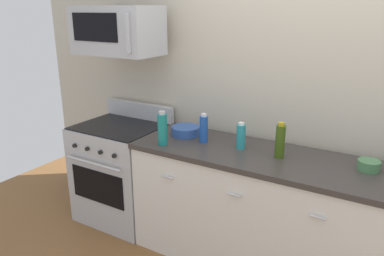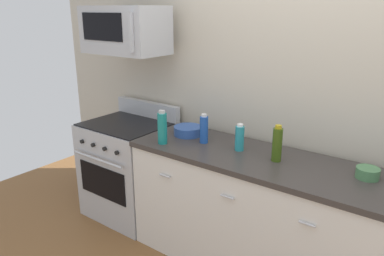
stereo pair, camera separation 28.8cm
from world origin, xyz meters
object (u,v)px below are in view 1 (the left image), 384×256
bowl_blue_mixing (186,130)px  bottle_dish_soap (241,136)px  bottle_olive_oil (280,141)px  bottle_soda_blue (204,129)px  range_oven (122,171)px  bowl_green_glaze (369,165)px  microwave (117,30)px  bottle_sparkling_teal (162,129)px

bowl_blue_mixing → bottle_dish_soap: bearing=-5.7°
bottle_olive_oil → bottle_soda_blue: bottle_olive_oil is taller
bowl_blue_mixing → bottle_olive_oil: bearing=-5.2°
range_oven → bottle_dish_soap: (1.17, 0.03, 0.55)m
bowl_green_glaze → microwave: bearing=-178.7°
microwave → bowl_blue_mixing: bearing=3.3°
bowl_blue_mixing → bottle_soda_blue: bearing=-19.3°
range_oven → bottle_sparkling_teal: (0.62, -0.20, 0.58)m
microwave → bottle_soda_blue: bearing=-2.5°
bottle_sparkling_teal → bottle_soda_blue: (0.25, 0.21, -0.02)m
bottle_sparkling_teal → bottle_soda_blue: 0.32m
bottle_sparkling_teal → bowl_blue_mixing: bottle_sparkling_teal is taller
bottle_olive_oil → bottle_sparkling_teal: bearing=-166.5°
bottle_dish_soap → bottle_olive_oil: bearing=-4.5°
range_oven → bowl_blue_mixing: size_ratio=4.53×
bottle_soda_blue → bowl_blue_mixing: bottle_soda_blue is taller
range_oven → microwave: 1.28m
microwave → bowl_blue_mixing: size_ratio=3.16×
range_oven → bowl_green_glaze: 2.11m
bottle_dish_soap → bowl_blue_mixing: bearing=174.3°
bottle_dish_soap → bottle_soda_blue: 0.31m
bottle_sparkling_teal → microwave: bearing=158.3°
microwave → bottle_dish_soap: size_ratio=3.66×
bottle_dish_soap → bottle_soda_blue: size_ratio=0.87×
bottle_dish_soap → bowl_blue_mixing: size_ratio=0.86×
bottle_sparkling_teal → bottle_olive_oil: bottle_sparkling_teal is taller
range_oven → bottle_dish_soap: 1.29m
bottle_soda_blue → bottle_dish_soap: bearing=4.4°
bottle_dish_soap → range_oven: bearing=-178.5°
bottle_dish_soap → bottle_soda_blue: bearing=-175.6°
microwave → bottle_olive_oil: bearing=-1.5°
bottle_dish_soap → bottle_olive_oil: bottle_olive_oil is taller
bottle_sparkling_teal → bottle_olive_oil: bearing=13.5°
microwave → bottle_olive_oil: microwave is taller
bottle_olive_oil → bowl_blue_mixing: bearing=174.8°
bottle_olive_oil → bowl_green_glaze: size_ratio=1.82×
range_oven → bowl_green_glaze: (2.05, 0.09, 0.49)m
microwave → bottle_sparkling_teal: bearing=-21.7°
bottle_sparkling_teal → bottle_soda_blue: bottle_sparkling_teal is taller
bowl_blue_mixing → bottle_sparkling_teal: bearing=-96.7°
bottle_soda_blue → bowl_green_glaze: size_ratio=1.65×
bottle_soda_blue → bowl_blue_mixing: size_ratio=0.99×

